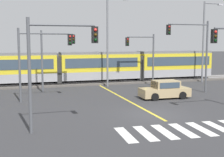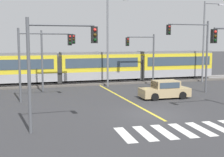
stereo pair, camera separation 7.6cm
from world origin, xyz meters
TOP-DOWN VIEW (x-y plane):
  - ground_plane at (0.00, 0.00)m, footprint 200.00×200.00m
  - track_bed at (0.00, 15.95)m, footprint 120.00×4.00m
  - rail_near at (0.00, 15.23)m, footprint 120.00×0.08m
  - rail_far at (0.00, 16.67)m, footprint 120.00×0.08m
  - light_rail_tram at (0.51, 15.94)m, footprint 28.00×2.64m
  - crosswalk_stripe_0 at (-3.30, -3.63)m, footprint 0.70×2.82m
  - crosswalk_stripe_1 at (-2.20, -3.68)m, footprint 0.70×2.82m
  - crosswalk_stripe_2 at (-1.10, -3.74)m, footprint 0.70×2.82m
  - crosswalk_stripe_3 at (0.00, -3.79)m, footprint 0.70×2.82m
  - crosswalk_stripe_4 at (1.10, -3.84)m, footprint 0.70×2.82m
  - crosswalk_stripe_5 at (2.20, -3.90)m, footprint 0.70×2.82m
  - lane_centre_line at (0.00, 6.08)m, footprint 0.20×15.74m
  - sedan_crossing at (3.37, 5.18)m, footprint 4.22×1.96m
  - traffic_light_mid_right at (7.04, 6.71)m, footprint 4.25×0.38m
  - traffic_light_near_left at (-6.74, -1.91)m, footprint 3.75×0.38m
  - traffic_light_far_right at (4.45, 12.36)m, footprint 3.25×0.38m
  - traffic_light_far_left at (-5.21, 11.41)m, footprint 3.25×0.38m
  - traffic_light_mid_left at (-6.92, 6.91)m, footprint 4.25×0.38m
  - street_lamp_centre at (0.82, 13.06)m, footprint 2.39×0.28m
  - street_lamp_east at (12.54, 13.27)m, footprint 2.51×0.28m

SIDE VIEW (x-z plane):
  - ground_plane at x=0.00m, z-range 0.00..0.00m
  - lane_centre_line at x=0.00m, z-range 0.00..0.01m
  - crosswalk_stripe_0 at x=-3.30m, z-range 0.00..0.01m
  - crosswalk_stripe_1 at x=-2.20m, z-range 0.00..0.01m
  - crosswalk_stripe_2 at x=-1.10m, z-range 0.00..0.01m
  - crosswalk_stripe_3 at x=0.00m, z-range 0.00..0.01m
  - crosswalk_stripe_4 at x=1.10m, z-range 0.00..0.01m
  - crosswalk_stripe_5 at x=2.20m, z-range 0.00..0.01m
  - track_bed at x=0.00m, z-range 0.00..0.18m
  - rail_near at x=0.00m, z-range 0.18..0.28m
  - rail_far at x=0.00m, z-range 0.18..0.28m
  - sedan_crossing at x=3.37m, z-range -0.06..1.46m
  - light_rail_tram at x=0.51m, z-range 0.33..3.76m
  - traffic_light_far_right at x=4.45m, z-range 0.93..6.49m
  - traffic_light_far_left at x=-5.21m, z-range 0.96..6.78m
  - traffic_light_mid_left at x=-6.92m, z-range 0.99..6.85m
  - traffic_light_near_left at x=-6.74m, z-range 1.00..7.07m
  - traffic_light_mid_right at x=7.04m, z-range 1.12..7.79m
  - street_lamp_east at x=12.54m, z-range 0.63..9.95m
  - street_lamp_centre at x=0.82m, z-range 0.62..10.09m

